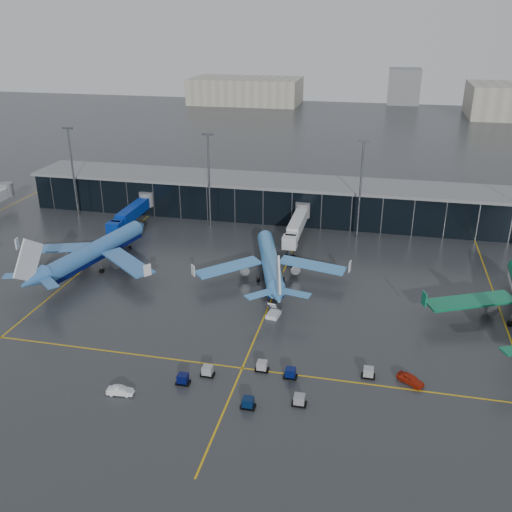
% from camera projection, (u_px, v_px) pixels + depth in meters
% --- Properties ---
extents(ground, '(600.00, 600.00, 0.00)m').
position_uv_depth(ground, '(210.00, 318.00, 109.62)').
color(ground, '#282B2D').
rests_on(ground, ground).
extents(terminal_pier, '(142.00, 17.00, 10.70)m').
position_uv_depth(terminal_pier, '(272.00, 198.00, 163.18)').
color(terminal_pier, black).
rests_on(terminal_pier, ground).
extents(jet_bridges, '(94.00, 27.50, 7.20)m').
position_uv_depth(jet_bridges, '(131.00, 213.00, 153.44)').
color(jet_bridges, '#595B60').
rests_on(jet_bridges, ground).
extents(flood_masts, '(203.00, 0.50, 25.50)m').
position_uv_depth(flood_masts, '(283.00, 181.00, 148.12)').
color(flood_masts, '#595B60').
rests_on(flood_masts, ground).
extents(distant_hangars, '(260.00, 71.00, 22.00)m').
position_uv_depth(distant_hangars, '(422.00, 96.00, 338.79)').
color(distant_hangars, '#B2AD99').
rests_on(distant_hangars, ground).
extents(taxi_lines, '(220.00, 120.00, 0.02)m').
position_uv_depth(taxi_lines, '(272.00, 299.00, 117.15)').
color(taxi_lines, gold).
rests_on(taxi_lines, ground).
extents(airliner_arkefly, '(45.75, 49.80, 13.20)m').
position_uv_depth(airliner_arkefly, '(94.00, 241.00, 129.11)').
color(airliner_arkefly, '#3974BD').
rests_on(airliner_arkefly, ground).
extents(airliner_klm_near, '(44.38, 47.69, 12.17)m').
position_uv_depth(airliner_klm_near, '(270.00, 252.00, 124.15)').
color(airliner_klm_near, '#418ED8').
rests_on(airliner_klm_near, ground).
extents(baggage_carts, '(30.75, 13.26, 1.70)m').
position_uv_depth(baggage_carts, '(266.00, 381.00, 89.66)').
color(baggage_carts, black).
rests_on(baggage_carts, ground).
extents(mobile_airstair, '(2.64, 3.49, 3.45)m').
position_uv_depth(mobile_airstair, '(274.00, 313.00, 109.97)').
color(mobile_airstair, white).
rests_on(mobile_airstair, ground).
extents(service_van_red, '(4.71, 4.09, 1.53)m').
position_uv_depth(service_van_red, '(410.00, 379.00, 90.00)').
color(service_van_red, '#AB220D').
rests_on(service_van_red, ground).
extents(service_van_white, '(4.26, 1.89, 1.36)m').
position_uv_depth(service_van_white, '(120.00, 391.00, 87.38)').
color(service_van_white, white).
rests_on(service_van_white, ground).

